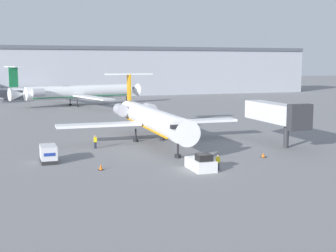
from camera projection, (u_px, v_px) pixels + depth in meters
ground_plane at (201, 171)px, 49.76m from camera, size 600.00×600.00×0.00m
terminal_building at (65, 71)px, 161.07m from camera, size 180.00×16.80×16.94m
airplane_main at (150, 118)px, 67.90m from camera, size 26.95×30.43×9.63m
pushback_tug at (201, 163)px, 50.39m from camera, size 2.21×4.07×1.88m
luggage_cart at (48, 154)px, 54.09m from camera, size 1.79×3.30×2.00m
worker_near_tug at (218, 162)px, 50.28m from camera, size 0.40×0.24×1.65m
worker_by_wing at (95, 141)px, 62.94m from camera, size 0.40×0.25×1.79m
traffic_cone_left at (101, 167)px, 50.34m from camera, size 0.53×0.53×0.68m
traffic_cone_right at (263, 155)px, 56.99m from camera, size 0.59×0.59×0.61m
airplane_parked_far_left at (77, 92)px, 124.69m from camera, size 36.80×37.88×10.53m
jet_bridge at (277, 113)px, 65.33m from camera, size 3.20×12.93×6.19m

